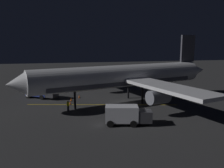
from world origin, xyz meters
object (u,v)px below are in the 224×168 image
Objects in this scene: baggage_truck at (41,92)px; traffic_cone_under_wing at (70,103)px; ground_crew_worker at (68,106)px; traffic_cone_near_left at (71,100)px; traffic_cone_near_right at (79,97)px; airliner at (126,77)px; catering_truck at (126,115)px; traffic_cone_far at (117,111)px.

baggage_truck is 8.16m from traffic_cone_under_wing.
traffic_cone_near_left is (6.46, -0.80, -0.64)m from ground_crew_worker.
traffic_cone_near_right is (8.80, -2.50, -0.64)m from ground_crew_worker.
airliner is 71.57× the size of traffic_cone_near_left.
traffic_cone_under_wing is at bearing 86.52° from airliner.
catering_truck reaches higher than baggage_truck.
baggage_truck is 11.75× the size of traffic_cone_far.
baggage_truck is 17.64m from traffic_cone_far.
baggage_truck is 6.83m from traffic_cone_near_left.
ground_crew_worker reaches higher than traffic_cone_near_left.
traffic_cone_near_right is (5.29, 8.00, -4.44)m from airliner.
traffic_cone_far is at bearing -1.86° from catering_truck.
airliner reaches higher than traffic_cone_near_left.
traffic_cone_near_right is (-1.42, -7.32, -0.92)m from baggage_truck.
traffic_cone_under_wing is (-6.11, -5.33, -0.92)m from baggage_truck.
traffic_cone_far is at bearing -133.61° from traffic_cone_under_wing.
ground_crew_worker reaches higher than traffic_cone_under_wing.
traffic_cone_near_right is 5.09m from traffic_cone_under_wing.
ground_crew_worker is 6.54m from traffic_cone_near_left.
baggage_truck is 11.75× the size of traffic_cone_near_right.
airliner is 71.57× the size of traffic_cone_near_right.
ground_crew_worker is at bearing 41.67° from catering_truck.
traffic_cone_under_wing is 9.53m from traffic_cone_far.
catering_truck is 15.95m from traffic_cone_near_left.
traffic_cone_near_left is 1.00× the size of traffic_cone_near_right.
airliner reaches higher than baggage_truck.
baggage_truck is 1.02× the size of catering_truck.
traffic_cone_under_wing is at bearing 172.75° from traffic_cone_near_left.
catering_truck is 3.65× the size of ground_crew_worker.
traffic_cone_near_right is at bearing -15.83° from ground_crew_worker.
ground_crew_worker is at bearing 164.17° from traffic_cone_near_right.
traffic_cone_under_wing is (0.61, 10.00, -4.44)m from airliner.
traffic_cone_near_left is 2.90m from traffic_cone_near_right.
traffic_cone_near_right and traffic_cone_under_wing have the same top height.
catering_truck reaches higher than traffic_cone_near_left.
traffic_cone_near_right is 1.00× the size of traffic_cone_far.
traffic_cone_near_left and traffic_cone_under_wing have the same top height.
ground_crew_worker is 3.16× the size of traffic_cone_under_wing.
airliner is at bearing -27.47° from traffic_cone_far.
traffic_cone_near_left and traffic_cone_far have the same top height.
traffic_cone_far is at bearing -136.05° from baggage_truck.
baggage_truck is at bearing 41.08° from traffic_cone_under_wing.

